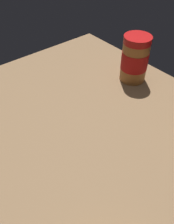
% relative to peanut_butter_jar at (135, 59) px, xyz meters
% --- Properties ---
extents(ground_plane, '(0.94, 0.79, 0.04)m').
position_rel_peanut_butter_jar_xyz_m(ground_plane, '(0.10, -0.28, -0.10)').
color(ground_plane, brown).
extents(peanut_butter_jar, '(0.09, 0.09, 0.15)m').
position_rel_peanut_butter_jar_xyz_m(peanut_butter_jar, '(0.00, 0.00, 0.00)').
color(peanut_butter_jar, '#9E602D').
rests_on(peanut_butter_jar, ground_plane).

